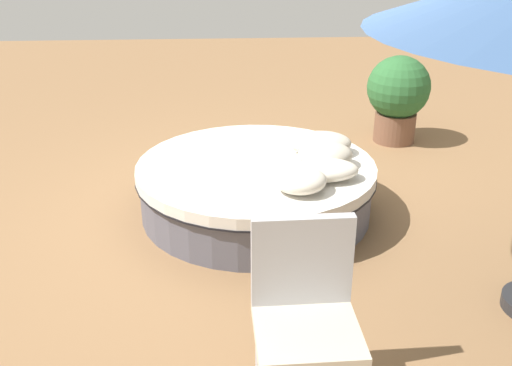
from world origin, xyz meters
TOP-DOWN VIEW (x-y plane):
  - ground_plane at (0.00, 0.00)m, footprint 16.00×16.00m
  - round_bed at (0.00, 0.00)m, footprint 2.01×2.01m
  - throw_pillow_0 at (-0.29, 0.55)m, footprint 0.40×0.40m
  - throw_pillow_1 at (-0.51, 0.36)m, footprint 0.54×0.32m
  - throw_pillow_2 at (-0.56, 0.08)m, footprint 0.45×0.35m
  - throw_pillow_3 at (-0.57, -0.19)m, footprint 0.54×0.38m
  - patio_chair at (-0.12, 2.10)m, footprint 0.53×0.51m
  - planter at (-1.67, -1.66)m, footprint 0.69×0.69m

SIDE VIEW (x-z plane):
  - ground_plane at x=0.00m, z-range 0.00..0.00m
  - round_bed at x=0.00m, z-range 0.01..0.46m
  - throw_pillow_1 at x=-0.51m, z-range 0.45..0.61m
  - throw_pillow_0 at x=-0.29m, z-range 0.45..0.63m
  - throw_pillow_3 at x=-0.57m, z-range 0.45..0.64m
  - planter at x=-1.67m, z-range 0.06..1.03m
  - throw_pillow_2 at x=-0.56m, z-range 0.45..0.64m
  - patio_chair at x=-0.12m, z-range 0.07..1.05m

